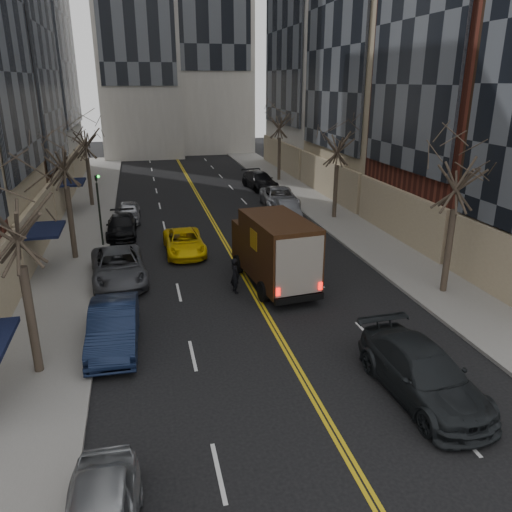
{
  "coord_description": "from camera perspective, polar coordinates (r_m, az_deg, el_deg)",
  "views": [
    {
      "loc": [
        -4.92,
        -8.29,
        9.61
      ],
      "look_at": [
        -0.11,
        12.18,
        2.2
      ],
      "focal_mm": 35.0,
      "sensor_mm": 36.0,
      "label": 1
    }
  ],
  "objects": [
    {
      "name": "ground",
      "position": [
        13.61,
        13.69,
        -26.2
      ],
      "size": [
        160.0,
        160.0,
        0.0
      ],
      "primitive_type": "plane",
      "color": "black",
      "rests_on": "ground"
    },
    {
      "name": "sidewalk_left",
      "position": [
        36.78,
        -19.15,
        3.3
      ],
      "size": [
        4.0,
        66.0,
        0.15
      ],
      "primitive_type": "cube",
      "color": "slate",
      "rests_on": "ground"
    },
    {
      "name": "sidewalk_right",
      "position": [
        39.11,
        8.08,
        5.11
      ],
      "size": [
        4.0,
        66.0,
        0.15
      ],
      "primitive_type": "cube",
      "color": "slate",
      "rests_on": "ground"
    },
    {
      "name": "streetwall_right",
      "position": [
        46.07,
        16.03,
        25.58
      ],
      "size": [
        12.26,
        49.0,
        34.0
      ],
      "color": "#4C301E",
      "rests_on": "ground"
    },
    {
      "name": "tree_lf_near",
      "position": [
        17.08,
        -26.22,
        6.03
      ],
      "size": [
        3.2,
        3.2,
        8.41
      ],
      "color": "#382D23",
      "rests_on": "sidewalk_left"
    },
    {
      "name": "tree_lf_mid",
      "position": [
        28.71,
        -21.41,
        12.1
      ],
      "size": [
        3.2,
        3.2,
        8.91
      ],
      "color": "#382D23",
      "rests_on": "sidewalk_left"
    },
    {
      "name": "tree_lf_far",
      "position": [
        41.63,
        -19.06,
        13.45
      ],
      "size": [
        3.2,
        3.2,
        8.12
      ],
      "color": "#382D23",
      "rests_on": "sidewalk_left"
    },
    {
      "name": "tree_rt_near",
      "position": [
        23.88,
        22.38,
        10.39
      ],
      "size": [
        3.2,
        3.2,
        8.71
      ],
      "color": "#382D23",
      "rests_on": "sidewalk_right"
    },
    {
      "name": "tree_rt_mid",
      "position": [
        36.17,
        9.4,
        13.7
      ],
      "size": [
        3.2,
        3.2,
        8.32
      ],
      "color": "#382D23",
      "rests_on": "sidewalk_right"
    },
    {
      "name": "tree_rt_far",
      "position": [
        50.28,
        2.74,
        16.12
      ],
      "size": [
        3.2,
        3.2,
        9.11
      ],
      "color": "#382D23",
      "rests_on": "sidewalk_right"
    },
    {
      "name": "traffic_signal",
      "position": [
        31.14,
        -17.55,
        5.91
      ],
      "size": [
        0.29,
        0.26,
        4.7
      ],
      "color": "black",
      "rests_on": "sidewalk_left"
    },
    {
      "name": "ups_truck",
      "position": [
        24.33,
        2.07,
        0.62
      ],
      "size": [
        3.15,
        6.66,
        3.53
      ],
      "rotation": [
        0.0,
        0.0,
        0.1
      ],
      "color": "black",
      "rests_on": "ground"
    },
    {
      "name": "observer_sedan",
      "position": [
        17.15,
        18.52,
        -12.58
      ],
      "size": [
        2.55,
        5.71,
        1.63
      ],
      "rotation": [
        0.0,
        0.0,
        0.05
      ],
      "color": "black",
      "rests_on": "ground"
    },
    {
      "name": "taxi",
      "position": [
        29.52,
        -8.2,
        1.57
      ],
      "size": [
        2.27,
        4.82,
        1.33
      ],
      "primitive_type": "imported",
      "rotation": [
        0.0,
        0.0,
        0.01
      ],
      "color": "yellow",
      "rests_on": "ground"
    },
    {
      "name": "pedestrian",
      "position": [
        23.75,
        -2.41,
        -2.22
      ],
      "size": [
        0.54,
        0.7,
        1.73
      ],
      "primitive_type": "imported",
      "rotation": [
        0.0,
        0.0,
        1.79
      ],
      "color": "black",
      "rests_on": "ground"
    },
    {
      "name": "parked_lf_b",
      "position": [
        19.79,
        -15.95,
        -7.77
      ],
      "size": [
        1.88,
        5.04,
        1.64
      ],
      "primitive_type": "imported",
      "rotation": [
        0.0,
        0.0,
        -0.03
      ],
      "color": "#101932",
      "rests_on": "ground"
    },
    {
      "name": "parked_lf_c",
      "position": [
        26.01,
        -15.46,
        -1.17
      ],
      "size": [
        3.02,
        5.78,
        1.55
      ],
      "primitive_type": "imported",
      "rotation": [
        0.0,
        0.0,
        0.08
      ],
      "color": "#46484D",
      "rests_on": "ground"
    },
    {
      "name": "parked_lf_d",
      "position": [
        33.7,
        -15.11,
        3.34
      ],
      "size": [
        1.93,
        4.63,
        1.34
      ],
      "primitive_type": "imported",
      "rotation": [
        0.0,
        0.0,
        -0.01
      ],
      "color": "black",
      "rests_on": "ground"
    },
    {
      "name": "parked_lf_e",
      "position": [
        37.18,
        -14.35,
        4.92
      ],
      "size": [
        1.69,
        4.06,
        1.38
      ],
      "primitive_type": "imported",
      "rotation": [
        0.0,
        0.0,
        -0.02
      ],
      "color": "#93959A",
      "rests_on": "ground"
    },
    {
      "name": "parked_rt_a",
      "position": [
        36.87,
        3.66,
        5.34
      ],
      "size": [
        1.79,
        4.16,
        1.33
      ],
      "primitive_type": "imported",
      "rotation": [
        0.0,
        0.0,
        -0.1
      ],
      "color": "#55575D",
      "rests_on": "ground"
    },
    {
      "name": "parked_rt_b",
      "position": [
        40.0,
        2.69,
        6.67
      ],
      "size": [
        3.24,
        5.99,
        1.6
      ],
      "primitive_type": "imported",
      "rotation": [
        0.0,
        0.0,
        -0.11
      ],
      "color": "#ACAEB4",
      "rests_on": "ground"
    },
    {
      "name": "parked_rt_c",
      "position": [
        47.06,
        0.43,
        8.61
      ],
      "size": [
        2.82,
        5.63,
        1.57
      ],
      "primitive_type": "imported",
      "rotation": [
        0.0,
        0.0,
        0.12
      ],
      "color": "black",
      "rests_on": "ground"
    }
  ]
}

